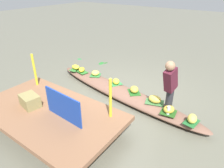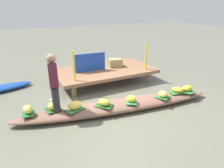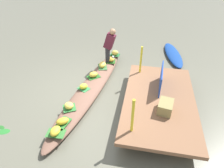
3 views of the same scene
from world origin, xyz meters
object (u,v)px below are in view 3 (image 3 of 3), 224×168
object	(u,v)px
banana_bunch_3	(55,131)
banana_bunch_6	(93,74)
produce_crate	(165,107)
vendor_boat	(91,87)
banana_bunch_7	(69,106)
market_banner	(161,79)
banana_bunch_4	(102,65)
moored_boat	(173,54)
water_bottle	(113,59)
vendor_person	(110,44)
banana_bunch_2	(83,86)
banana_bunch_5	(111,59)
banana_bunch_1	(115,53)
banana_bunch_0	(62,121)

from	to	relation	value
banana_bunch_3	banana_bunch_6	size ratio (longest dim) A/B	1.06
banana_bunch_6	produce_crate	world-z (taller)	produce_crate
vendor_boat	banana_bunch_7	bearing A→B (deg)	-5.18
banana_bunch_6	market_banner	size ratio (longest dim) A/B	0.28
banana_bunch_4	banana_bunch_7	xyz separation A→B (m)	(2.18, -0.37, -0.01)
banana_bunch_6	banana_bunch_7	size ratio (longest dim) A/B	1.14
banana_bunch_3	moored_boat	bearing A→B (deg)	149.09
banana_bunch_6	banana_bunch_7	distance (m)	1.54
water_bottle	market_banner	distance (m)	2.26
banana_bunch_6	vendor_boat	bearing A→B (deg)	5.07
vendor_person	banana_bunch_2	bearing A→B (deg)	-14.42
banana_bunch_5	vendor_person	bearing A→B (deg)	-24.56
banana_bunch_4	banana_bunch_5	bearing A→B (deg)	154.47
banana_bunch_1	banana_bunch_2	size ratio (longest dim) A/B	1.08
market_banner	moored_boat	bearing A→B (deg)	171.36
banana_bunch_4	banana_bunch_6	size ratio (longest dim) A/B	1.13
banana_bunch_0	vendor_person	size ratio (longest dim) A/B	0.24
banana_bunch_2	market_banner	world-z (taller)	market_banner
banana_bunch_6	banana_bunch_7	bearing A→B (deg)	-8.56
vendor_person	banana_bunch_6	bearing A→B (deg)	-17.23
vendor_boat	produce_crate	bearing A→B (deg)	73.20
banana_bunch_1	banana_bunch_7	xyz separation A→B (m)	(3.14, -0.63, -0.01)
market_banner	produce_crate	bearing A→B (deg)	9.98
market_banner	banana_bunch_5	bearing A→B (deg)	-129.16
banana_bunch_2	market_banner	xyz separation A→B (m)	(-0.22, 2.15, 0.40)
banana_bunch_5	market_banner	size ratio (longest dim) A/B	0.26
banana_bunch_7	vendor_person	size ratio (longest dim) A/B	0.20
moored_boat	banana_bunch_6	world-z (taller)	banana_bunch_6
banana_bunch_0	banana_bunch_1	distance (m)	3.73
produce_crate	banana_bunch_4	bearing A→B (deg)	-135.69
banana_bunch_3	banana_bunch_6	bearing A→B (deg)	174.62
banana_bunch_1	banana_bunch_4	world-z (taller)	banana_bunch_1
banana_bunch_0	banana_bunch_1	bearing A→B (deg)	170.92
banana_bunch_2	banana_bunch_4	xyz separation A→B (m)	(-1.32, 0.26, 0.01)
banana_bunch_4	water_bottle	xyz separation A→B (m)	(-0.45, 0.28, 0.01)
banana_bunch_2	produce_crate	distance (m)	2.39
banana_bunch_5	banana_bunch_1	bearing A→B (deg)	173.96
banana_bunch_4	market_banner	bearing A→B (deg)	59.81
banana_bunch_5	banana_bunch_3	bearing A→B (deg)	-9.37
banana_bunch_4	water_bottle	size ratio (longest dim) A/B	1.48
moored_boat	banana_bunch_7	world-z (taller)	banana_bunch_7
vendor_person	banana_bunch_1	bearing A→B (deg)	171.67
banana_bunch_0	banana_bunch_1	xyz separation A→B (m)	(-3.68, 0.59, 0.02)
banana_bunch_3	banana_bunch_5	world-z (taller)	banana_bunch_5
vendor_boat	banana_bunch_6	distance (m)	0.46
banana_bunch_4	water_bottle	world-z (taller)	water_bottle
banana_bunch_5	banana_bunch_6	bearing A→B (deg)	-17.71
banana_bunch_6	produce_crate	distance (m)	2.57
banana_bunch_5	banana_bunch_6	xyz separation A→B (m)	(1.09, -0.35, 0.00)
banana_bunch_5	water_bottle	xyz separation A→B (m)	(-0.01, 0.08, 0.02)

